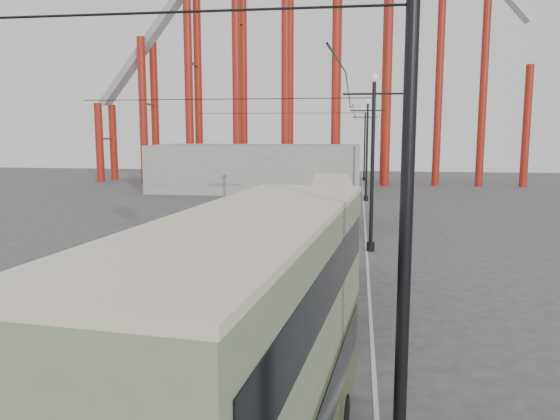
% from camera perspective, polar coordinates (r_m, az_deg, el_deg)
% --- Properties ---
extents(ground, '(160.00, 160.00, 0.00)m').
position_cam_1_polar(ground, '(13.71, -14.56, -19.62)').
color(ground, '#444446').
rests_on(ground, ground).
extents(road_markings, '(12.52, 120.00, 0.01)m').
position_cam_1_polar(road_markings, '(32.01, -2.30, -3.28)').
color(road_markings, silver).
rests_on(road_markings, ground).
extents(lamp_post_near, '(3.20, 0.44, 10.80)m').
position_cam_1_polar(lamp_post_near, '(8.32, 13.69, 18.54)').
color(lamp_post_near, black).
rests_on(lamp_post_near, ground).
extents(lamp_post_mid, '(3.20, 0.44, 9.32)m').
position_cam_1_polar(lamp_post_mid, '(29.20, 9.63, 4.76)').
color(lamp_post_mid, black).
rests_on(lamp_post_mid, ground).
extents(lamp_post_far, '(3.20, 0.44, 9.32)m').
position_cam_1_polar(lamp_post_far, '(51.17, 9.06, 6.17)').
color(lamp_post_far, black).
rests_on(lamp_post_far, ground).
extents(lamp_post_distant, '(3.20, 0.44, 9.32)m').
position_cam_1_polar(lamp_post_distant, '(73.17, 8.84, 6.73)').
color(lamp_post_distant, black).
rests_on(lamp_post_distant, ground).
extents(fairground_shed, '(22.00, 10.00, 5.00)m').
position_cam_1_polar(fairground_shed, '(59.28, -2.39, 4.40)').
color(fairground_shed, gray).
rests_on(fairground_shed, ground).
extents(double_decker_bus, '(3.32, 9.66, 5.08)m').
position_cam_1_polar(double_decker_bus, '(8.98, -2.75, -14.68)').
color(double_decker_bus, '#3F4625').
rests_on(double_decker_bus, ground).
extents(single_decker_green, '(2.69, 10.98, 3.09)m').
position_cam_1_polar(single_decker_green, '(20.74, 3.49, -4.66)').
color(single_decker_green, gray).
rests_on(single_decker_green, ground).
extents(single_decker_cream, '(3.10, 10.31, 3.17)m').
position_cam_1_polar(single_decker_cream, '(37.51, 5.40, 1.13)').
color(single_decker_cream, beige).
rests_on(single_decker_cream, ground).
extents(pedestrian, '(0.68, 0.46, 1.82)m').
position_cam_1_polar(pedestrian, '(21.74, -6.11, -6.35)').
color(pedestrian, black).
rests_on(pedestrian, ground).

